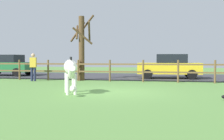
% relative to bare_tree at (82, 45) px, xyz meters
% --- Properties ---
extents(ground_plane, '(60.00, 60.00, 0.00)m').
position_rel_bare_tree_xyz_m(ground_plane, '(3.11, -5.34, -2.14)').
color(ground_plane, '#5B8C42').
extents(parking_asphalt, '(28.00, 7.40, 0.05)m').
position_rel_bare_tree_xyz_m(parking_asphalt, '(3.11, 3.96, -2.11)').
color(parking_asphalt, '#38383D').
rests_on(parking_asphalt, ground_plane).
extents(paddock_fence, '(21.48, 0.11, 1.26)m').
position_rel_bare_tree_xyz_m(paddock_fence, '(2.80, -0.34, -1.42)').
color(paddock_fence, brown).
rests_on(paddock_fence, ground_plane).
extents(bare_tree, '(1.55, 1.56, 4.02)m').
position_rel_bare_tree_xyz_m(bare_tree, '(0.00, 0.00, 0.00)').
color(bare_tree, '#513A23').
rests_on(bare_tree, ground_plane).
extents(zebra, '(1.07, 1.80, 1.41)m').
position_rel_bare_tree_xyz_m(zebra, '(1.66, -6.31, -1.21)').
color(zebra, white).
rests_on(zebra, ground_plane).
extents(parked_car_green, '(4.01, 1.89, 1.56)m').
position_rel_bare_tree_xyz_m(parked_car_green, '(-6.81, 2.64, -1.29)').
color(parked_car_green, '#236B38').
rests_on(parked_car_green, parking_asphalt).
extents(parked_car_yellow, '(4.10, 2.09, 1.56)m').
position_rel_bare_tree_xyz_m(parked_car_yellow, '(5.20, 2.25, -1.29)').
color(parked_car_yellow, yellow).
rests_on(parked_car_yellow, parking_asphalt).
extents(visitor_near_fence, '(0.40, 0.29, 1.64)m').
position_rel_bare_tree_xyz_m(visitor_near_fence, '(-2.64, -1.13, -1.23)').
color(visitor_near_fence, '#232847').
rests_on(visitor_near_fence, ground_plane).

